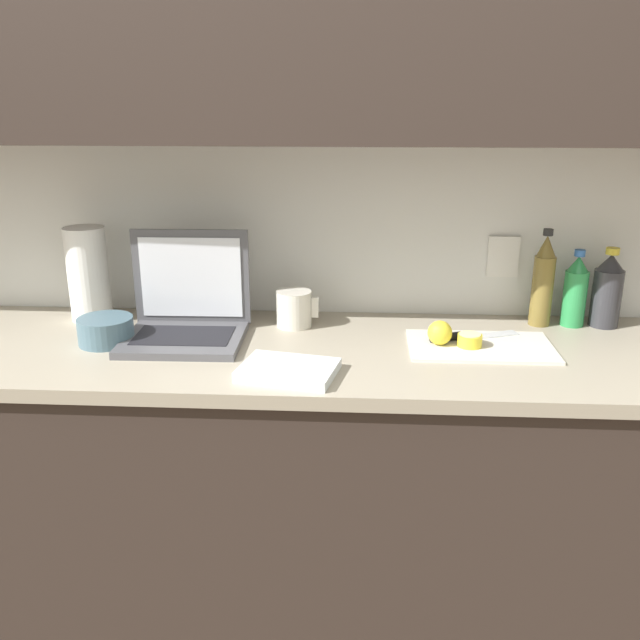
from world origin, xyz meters
name	(u,v)px	position (x,y,z in m)	size (l,w,h in m)	color
ground_plane	(271,625)	(0.00, 0.00, 0.00)	(12.00, 12.00, 0.00)	brown
wall_back	(269,86)	(0.00, 0.23, 1.56)	(5.20, 0.38, 2.60)	white
counter_unit	(261,492)	(-0.02, 0.00, 0.46)	(2.29, 0.61, 0.91)	#332823
laptop	(187,313)	(-0.22, 0.06, 0.97)	(0.32, 0.27, 0.28)	#515156
cutting_board	(481,346)	(0.57, 0.02, 0.91)	(0.37, 0.23, 0.01)	silver
knife	(460,336)	(0.52, 0.06, 0.93)	(0.25, 0.12, 0.02)	silver
lemon_half_cut	(470,340)	(0.54, 0.01, 0.93)	(0.06, 0.06, 0.03)	yellow
lemon_whole_beside	(440,333)	(0.46, 0.02, 0.95)	(0.06, 0.06, 0.06)	yellow
bottle_green_soda	(543,282)	(0.77, 0.23, 1.04)	(0.06, 0.06, 0.28)	olive
bottle_oil_tall	(575,292)	(0.86, 0.23, 1.01)	(0.07, 0.07, 0.22)	#2D934C
bottle_water_clear	(607,291)	(0.95, 0.23, 1.01)	(0.08, 0.08, 0.23)	#333338
measuring_cup	(294,309)	(0.07, 0.17, 0.96)	(0.12, 0.10, 0.10)	silver
bowl_white	(106,330)	(-0.42, 0.00, 0.94)	(0.15, 0.15, 0.07)	slate
paper_towel_roll	(88,274)	(-0.53, 0.20, 1.05)	(0.12, 0.12, 0.27)	white
dish_towel	(288,370)	(0.09, -0.19, 0.92)	(0.22, 0.16, 0.02)	white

